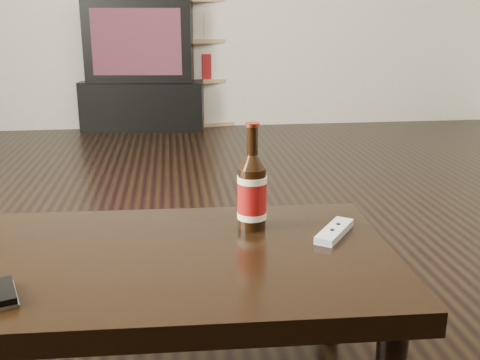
{
  "coord_description": "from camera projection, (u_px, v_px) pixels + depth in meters",
  "views": [
    {
      "loc": [
        -0.23,
        -1.65,
        0.91
      ],
      "look_at": [
        -0.07,
        -0.35,
        0.52
      ],
      "focal_mm": 42.0,
      "sensor_mm": 36.0,
      "label": 1
    }
  ],
  "objects": [
    {
      "name": "tv",
      "position": [
        142.0,
        41.0,
        4.49
      ],
      "size": [
        0.88,
        0.61,
        0.62
      ],
      "rotation": [
        0.0,
        0.0,
        -0.12
      ],
      "color": "black",
      "rests_on": "tv_stand"
    },
    {
      "name": "remote",
      "position": [
        334.0,
        231.0,
        1.36
      ],
      "size": [
        0.13,
        0.16,
        0.02
      ],
      "rotation": [
        0.0,
        0.0,
        -0.62
      ],
      "color": "#B9B8BB",
      "rests_on": "coffee_table"
    },
    {
      "name": "tv_stand",
      "position": [
        145.0,
        103.0,
        4.64
      ],
      "size": [
        1.03,
        0.6,
        0.39
      ],
      "primitive_type": "cube",
      "rotation": [
        0.0,
        0.0,
        -0.12
      ],
      "color": "black",
      "rests_on": "floor"
    },
    {
      "name": "bookshelf",
      "position": [
        222.0,
        37.0,
        4.71
      ],
      "size": [
        0.81,
        0.5,
        1.39
      ],
      "rotation": [
        0.0,
        0.0,
        0.23
      ],
      "color": "tan",
      "rests_on": "floor"
    },
    {
      "name": "phone",
      "position": [
        0.0,
        294.0,
        1.06
      ],
      "size": [
        0.09,
        0.12,
        0.02
      ],
      "rotation": [
        0.0,
        0.0,
        0.35
      ],
      "color": "#BABBBD",
      "rests_on": "coffee_table"
    },
    {
      "name": "floor",
      "position": [
        249.0,
        301.0,
        1.86
      ],
      "size": [
        5.0,
        6.0,
        0.01
      ],
      "primitive_type": "cube",
      "color": "black",
      "rests_on": "ground"
    },
    {
      "name": "beer_bottle",
      "position": [
        252.0,
        192.0,
        1.38
      ],
      "size": [
        0.09,
        0.09,
        0.27
      ],
      "rotation": [
        0.0,
        0.0,
        -0.26
      ],
      "color": "black",
      "rests_on": "coffee_table"
    },
    {
      "name": "coffee_table",
      "position": [
        164.0,
        275.0,
        1.27
      ],
      "size": [
        1.06,
        0.64,
        0.39
      ],
      "rotation": [
        0.0,
        0.0,
        -0.03
      ],
      "color": "black",
      "rests_on": "floor"
    }
  ]
}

